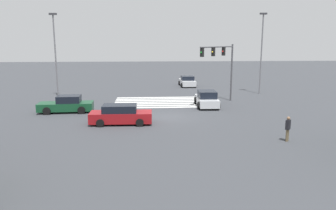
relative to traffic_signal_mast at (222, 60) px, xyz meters
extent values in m
plane|color=#3D3F44|center=(5.88, 5.88, -4.51)|extent=(152.02, 152.02, 0.00)
cube|color=silver|center=(5.88, -3.92, -4.50)|extent=(10.43, 0.60, 0.01)
cube|color=silver|center=(5.88, -2.97, -4.50)|extent=(10.43, 0.60, 0.01)
cube|color=silver|center=(5.88, -2.02, -4.50)|extent=(10.43, 0.60, 0.01)
cube|color=silver|center=(5.88, -1.07, -4.50)|extent=(10.43, 0.60, 0.01)
cube|color=silver|center=(5.88, -0.12, -4.50)|extent=(10.43, 0.60, 0.01)
cube|color=silver|center=(5.88, 0.83, -4.50)|extent=(10.43, 0.60, 0.01)
cube|color=silver|center=(5.88, 1.78, -4.50)|extent=(10.43, 0.60, 0.01)
cylinder|color=#47474C|center=(-1.45, -1.45, -1.47)|extent=(0.18, 0.18, 6.08)
cylinder|color=#47474C|center=(0.60, 0.60, 1.32)|extent=(4.20, 4.20, 0.12)
cube|color=black|center=(-0.22, -0.22, 0.85)|extent=(0.40, 0.40, 0.84)
sphere|color=red|center=(-0.11, -0.11, 0.85)|extent=(0.16, 0.16, 0.16)
cube|color=black|center=(1.12, 1.12, 0.85)|extent=(0.40, 0.40, 0.84)
sphere|color=gold|center=(1.23, 1.23, 0.85)|extent=(0.16, 0.16, 0.16)
cube|color=black|center=(2.45, 2.45, 0.85)|extent=(0.40, 0.40, 0.84)
sphere|color=green|center=(2.57, 2.57, 0.85)|extent=(0.16, 0.16, 0.16)
cube|color=silver|center=(1.85, -13.31, -3.98)|extent=(2.04, 4.48, 0.71)
cube|color=black|center=(1.85, -13.23, -3.33)|extent=(1.77, 1.94, 0.60)
cylinder|color=black|center=(2.87, -14.66, -4.20)|extent=(0.24, 0.62, 0.62)
cylinder|color=black|center=(0.91, -14.71, -4.20)|extent=(0.24, 0.62, 0.62)
cylinder|color=black|center=(2.79, -11.91, -4.20)|extent=(0.24, 0.62, 0.62)
cylinder|color=black|center=(0.83, -11.97, -4.20)|extent=(0.24, 0.62, 0.62)
cube|color=#144728|center=(15.09, 3.40, -3.97)|extent=(4.93, 2.07, 0.71)
cube|color=black|center=(14.78, 3.38, -3.29)|extent=(2.14, 1.73, 0.64)
cylinder|color=black|center=(16.54, 4.40, -4.17)|extent=(0.69, 0.26, 0.68)
cylinder|color=black|center=(16.64, 2.56, -4.17)|extent=(0.69, 0.26, 0.68)
cylinder|color=black|center=(13.54, 4.23, -4.17)|extent=(0.69, 0.26, 0.68)
cylinder|color=black|center=(13.64, 2.39, -4.17)|extent=(0.69, 0.26, 0.68)
cube|color=silver|center=(1.74, 1.58, -3.95)|extent=(1.99, 4.45, 0.72)
cube|color=black|center=(1.75, 1.75, -3.25)|extent=(1.74, 2.24, 0.68)
cylinder|color=black|center=(2.65, 0.19, -4.15)|extent=(0.24, 0.73, 0.72)
cylinder|color=black|center=(0.75, 0.25, -4.15)|extent=(0.24, 0.73, 0.72)
cylinder|color=black|center=(2.73, 2.92, -4.15)|extent=(0.24, 0.73, 0.72)
cylinder|color=black|center=(0.83, 2.97, -4.15)|extent=(0.24, 0.73, 0.72)
cube|color=maroon|center=(9.73, 8.05, -3.95)|extent=(4.86, 1.84, 0.79)
cube|color=black|center=(9.81, 8.05, -3.26)|extent=(2.65, 1.63, 0.58)
cylinder|color=black|center=(8.21, 7.17, -4.20)|extent=(0.61, 0.23, 0.61)
cylinder|color=black|center=(8.24, 8.98, -4.20)|extent=(0.61, 0.23, 0.61)
cylinder|color=black|center=(11.21, 7.12, -4.20)|extent=(0.61, 0.23, 0.61)
cylinder|color=black|center=(11.24, 8.94, -4.20)|extent=(0.61, 0.23, 0.61)
cylinder|color=brown|center=(-1.36, 13.38, -4.11)|extent=(0.14, 0.14, 0.80)
cylinder|color=brown|center=(-1.47, 13.27, -4.11)|extent=(0.14, 0.14, 0.80)
cube|color=black|center=(-1.41, 13.32, -3.39)|extent=(0.41, 0.41, 0.63)
sphere|color=#8C6647|center=(-1.41, 13.32, -2.97)|extent=(0.22, 0.22, 0.22)
cylinder|color=slate|center=(-6.21, -5.93, 0.23)|extent=(0.16, 0.16, 9.48)
cube|color=#333338|center=(-6.21, -5.93, 5.07)|extent=(0.80, 0.36, 0.20)
cylinder|color=slate|center=(17.88, -4.58, 0.10)|extent=(0.16, 0.16, 9.22)
cube|color=#333338|center=(17.88, -4.58, 4.81)|extent=(0.80, 0.36, 0.20)
camera|label=1|loc=(7.66, 33.26, 1.95)|focal=35.00mm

